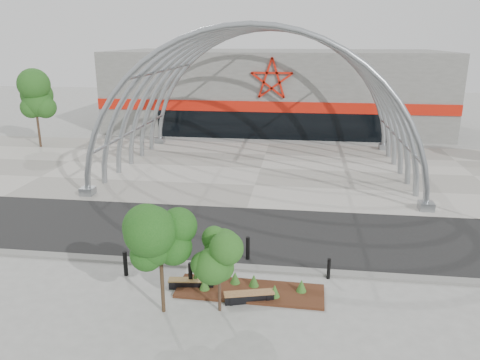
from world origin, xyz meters
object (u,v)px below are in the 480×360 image
Objects in this scene: street_tree_1 at (219,250)px; bench_0 at (191,284)px; street_tree_0 at (160,234)px; bollard_2 at (203,276)px; bench_1 at (249,297)px.

bench_0 is at bearing 134.28° from street_tree_1.
bollard_2 is (1.03, 1.85, -2.53)m from street_tree_0.
street_tree_0 is at bearing -119.15° from bollard_2.
bench_0 is at bearing 163.44° from bench_1.
street_tree_0 is at bearing -109.29° from bench_0.
street_tree_0 is 4.56× the size of bollard_2.
street_tree_0 is 2.32× the size of bench_0.
bench_1 is (0.97, 0.70, -2.16)m from street_tree_1.
street_tree_1 is at bearing 9.27° from street_tree_0.
bench_0 is (0.60, 1.72, -2.81)m from street_tree_0.
bollard_2 is (-0.94, 1.53, -1.90)m from street_tree_1.
bench_1 is at bearing -16.56° from bench_0.
bench_0 is at bearing -163.42° from bollard_2.
bench_0 is 0.53m from bollard_2.
street_tree_0 is 2.20× the size of bench_1.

